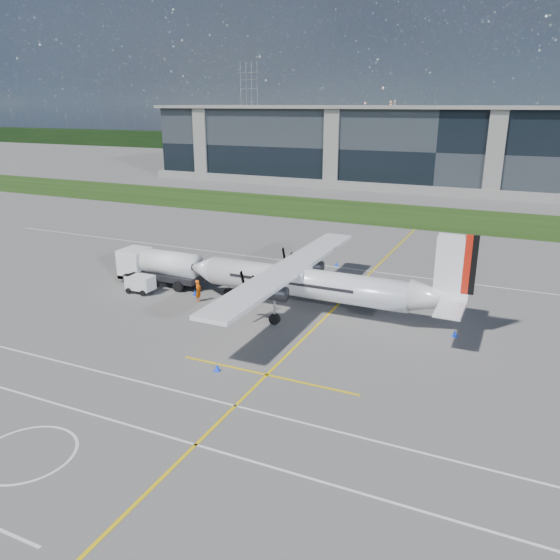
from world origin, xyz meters
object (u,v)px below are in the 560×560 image
at_px(turboprop_aircraft, 315,267).
at_px(safety_cone_stbdwing, 336,264).
at_px(safety_cone_portwing, 217,367).
at_px(pylon_west, 249,106).
at_px(ground_crew_person, 198,289).
at_px(safety_cone_nose_port, 195,292).
at_px(baggage_tug, 140,284).
at_px(safety_cone_fwd, 180,286).
at_px(fuel_tanker_truck, 155,266).
at_px(safety_cone_tail, 455,333).

xyz_separation_m(turboprop_aircraft, safety_cone_stbdwing, (-2.58, 12.88, -3.47)).
relative_size(turboprop_aircraft, safety_cone_portwing, 49.64).
relative_size(pylon_west, safety_cone_portwing, 60.00).
bearing_deg(ground_crew_person, safety_cone_nose_port, 38.24).
distance_m(pylon_west, baggage_tug, 161.53).
bearing_deg(ground_crew_person, safety_cone_stbdwing, -32.63).
distance_m(safety_cone_portwing, safety_cone_nose_port, 14.65).
relative_size(safety_cone_nose_port, safety_cone_stbdwing, 1.00).
relative_size(safety_cone_fwd, safety_cone_nose_port, 1.00).
bearing_deg(safety_cone_nose_port, fuel_tanker_truck, 164.88).
xyz_separation_m(safety_cone_tail, safety_cone_fwd, (-24.24, 0.71, 0.00)).
relative_size(pylon_west, turboprop_aircraft, 1.21).
relative_size(safety_cone_tail, safety_cone_stbdwing, 1.00).
distance_m(baggage_tug, safety_cone_stbdwing, 19.95).
distance_m(safety_cone_tail, safety_cone_stbdwing, 19.04).
bearing_deg(safety_cone_tail, safety_cone_portwing, -137.48).
bearing_deg(baggage_tug, safety_cone_portwing, -35.95).
height_order(pylon_west, safety_cone_stbdwing, pylon_west).
xyz_separation_m(fuel_tanker_truck, safety_cone_stbdwing, (13.59, 12.21, -1.37)).
height_order(ground_crew_person, safety_cone_stbdwing, ground_crew_person).
bearing_deg(safety_cone_fwd, safety_cone_nose_port, -23.55).
relative_size(baggage_tug, safety_cone_tail, 5.20).
xyz_separation_m(pylon_west, turboprop_aircraft, (81.74, -144.62, -11.28)).
relative_size(pylon_west, safety_cone_stbdwing, 60.00).
height_order(turboprop_aircraft, safety_cone_portwing, turboprop_aircraft).
bearing_deg(pylon_west, baggage_tug, -65.77).
height_order(pylon_west, baggage_tug, pylon_west).
xyz_separation_m(turboprop_aircraft, safety_cone_nose_port, (-10.93, -0.74, -3.47)).
xyz_separation_m(ground_crew_person, safety_cone_stbdwing, (7.25, 14.73, -0.81)).
relative_size(pylon_west, baggage_tug, 11.53).
height_order(turboprop_aircraft, safety_cone_nose_port, turboprop_aircraft).
xyz_separation_m(baggage_tug, safety_cone_stbdwing, (13.14, 15.00, -0.53)).
xyz_separation_m(baggage_tug, ground_crew_person, (5.89, 0.27, 0.28)).
height_order(turboprop_aircraft, safety_cone_fwd, turboprop_aircraft).
xyz_separation_m(turboprop_aircraft, baggage_tug, (-15.72, -2.12, -2.94)).
height_order(baggage_tug, ground_crew_person, ground_crew_person).
distance_m(pylon_west, safety_cone_stbdwing, 154.40).
bearing_deg(baggage_tug, turboprop_aircraft, 7.68).
distance_m(baggage_tug, safety_cone_nose_port, 5.02).
bearing_deg(ground_crew_person, turboprop_aircraft, -85.78).
relative_size(baggage_tug, safety_cone_stbdwing, 5.20).
height_order(fuel_tanker_truck, ground_crew_person, fuel_tanker_truck).
relative_size(safety_cone_portwing, safety_cone_fwd, 1.00).
bearing_deg(ground_crew_person, safety_cone_portwing, -148.68).
distance_m(ground_crew_person, safety_cone_fwd, 4.08).
bearing_deg(pylon_west, safety_cone_nose_port, -64.02).
bearing_deg(safety_cone_nose_port, ground_crew_person, -45.33).
relative_size(fuel_tanker_truck, safety_cone_stbdwing, 17.27).
distance_m(turboprop_aircraft, ground_crew_person, 10.35).
bearing_deg(fuel_tanker_truck, turboprop_aircraft, -2.40).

